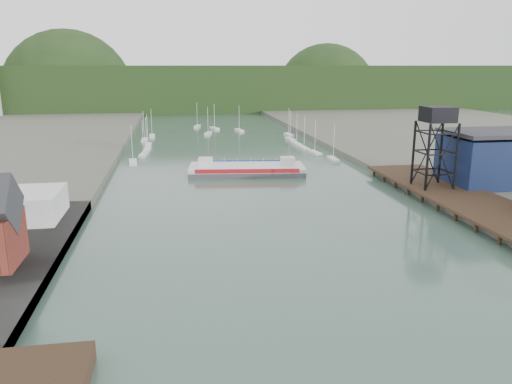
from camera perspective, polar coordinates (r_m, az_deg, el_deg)
name	(u,v)px	position (r m, az deg, el deg)	size (l,w,h in m)	color
east_pier	(478,204)	(97.58, 24.05, -1.26)	(14.00, 70.00, 2.45)	black
white_shed	(3,206)	(90.46, -26.94, -1.44)	(18.00, 12.00, 4.50)	silver
lift_tower	(438,119)	(105.10, 20.04, 7.80)	(6.50, 6.50, 16.00)	black
blue_shed	(496,158)	(115.86, 25.70, 3.48)	(20.50, 14.50, 11.30)	#0B1833
marina_sailboats	(222,141)	(174.33, -3.92, 5.78)	(57.71, 92.65, 0.90)	silver
distant_hills	(191,90)	(335.15, -7.41, 11.47)	(500.00, 120.00, 80.00)	#1D3116
chain_ferry	(247,169)	(123.09, -1.06, 2.65)	(29.17, 14.46, 4.04)	#444546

